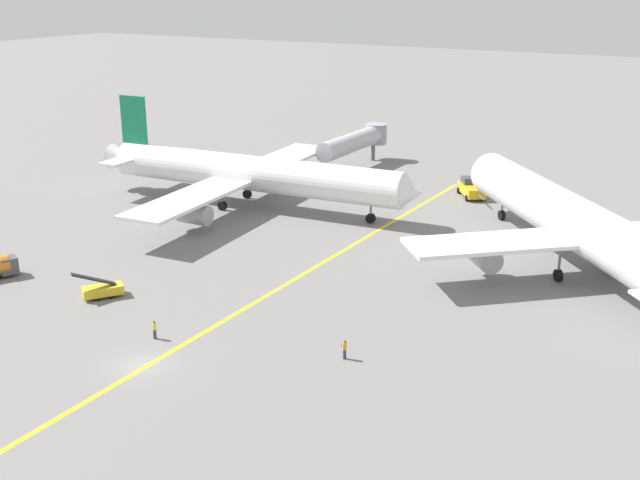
{
  "coord_description": "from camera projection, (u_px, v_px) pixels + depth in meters",
  "views": [
    {
      "loc": [
        42.13,
        -43.48,
        30.94
      ],
      "look_at": [
        2.7,
        25.63,
        4.0
      ],
      "focal_mm": 43.76,
      "sensor_mm": 36.0,
      "label": 1
    }
  ],
  "objects": [
    {
      "name": "ground_crew_marshaller_foreground",
      "position": [
        345.0,
        349.0,
        66.21
      ],
      "size": [
        0.42,
        0.42,
        1.74
      ],
      "color": "#2D3351",
      "rests_on": "ground"
    },
    {
      "name": "ground_plane",
      "position": [
        141.0,
        365.0,
        65.46
      ],
      "size": [
        600.0,
        600.0,
        0.0
      ],
      "primitive_type": "plane",
      "color": "slate"
    },
    {
      "name": "airliner_being_pushed",
      "position": [
        578.0,
        225.0,
        85.18
      ],
      "size": [
        39.39,
        42.89,
        15.65
      ],
      "color": "white",
      "rests_on": "ground"
    },
    {
      "name": "jet_bridge",
      "position": [
        357.0,
        141.0,
        131.89
      ],
      "size": [
        3.84,
        20.29,
        6.34
      ],
      "color": "#B7B7BC",
      "rests_on": "ground"
    },
    {
      "name": "airliner_at_gate_left",
      "position": [
        250.0,
        174.0,
        109.09
      ],
      "size": [
        49.77,
        47.03,
        14.39
      ],
      "color": "white",
      "rests_on": "ground"
    },
    {
      "name": "pushback_tug",
      "position": [
        471.0,
        188.0,
        115.15
      ],
      "size": [
        6.61,
        8.38,
        2.97
      ],
      "color": "gold",
      "rests_on": "ground"
    },
    {
      "name": "gse_belt_loader_portside",
      "position": [
        102.0,
        290.0,
        79.01
      ],
      "size": [
        3.88,
        4.72,
        3.02
      ],
      "color": "gold",
      "rests_on": "ground"
    },
    {
      "name": "taxiway_stripe",
      "position": [
        220.0,
        323.0,
        73.33
      ],
      "size": [
        2.84,
        119.99,
        0.01
      ],
      "primitive_type": "cube",
      "rotation": [
        0.0,
        0.0,
        -0.02
      ],
      "color": "yellow",
      "rests_on": "ground"
    },
    {
      "name": "ground_crew_ramp_agent_by_cones",
      "position": [
        154.0,
        329.0,
        69.9
      ],
      "size": [
        0.36,
        0.36,
        1.76
      ],
      "color": "#2D3351",
      "rests_on": "ground"
    }
  ]
}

